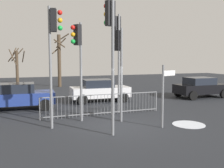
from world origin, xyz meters
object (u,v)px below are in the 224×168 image
traffic_light_mid_right (53,40)px  bare_tree_centre (17,66)px  traffic_light_rear_right (78,49)px  car_blue_near (19,96)px  direction_sign_post (164,92)px  car_black_far (201,87)px  traffic_light_mid_left (119,54)px  bare_tree_left (59,59)px  traffic_light_rear_left (111,36)px  car_white_trailing (99,90)px  traffic_light_foreground_right (118,42)px

traffic_light_mid_right → bare_tree_centre: bearing=-161.2°
traffic_light_rear_right → car_blue_near: bearing=9.3°
direction_sign_post → car_black_far: (6.87, 6.16, -0.71)m
car_blue_near → traffic_light_mid_left: bearing=-43.4°
direction_sign_post → car_blue_near: size_ratio=0.67×
traffic_light_mid_right → bare_tree_left: (2.55, 15.33, -0.81)m
traffic_light_mid_left → direction_sign_post: traffic_light_mid_left is taller
traffic_light_rear_right → traffic_light_rear_left: traffic_light_rear_left is taller
traffic_light_rear_right → car_white_trailing: traffic_light_rear_right is taller
traffic_light_mid_right → car_black_far: (11.11, 4.74, -2.83)m
traffic_light_rear_right → direction_sign_post: traffic_light_rear_right is taller
car_blue_near → bare_tree_left: 11.54m
traffic_light_mid_left → traffic_light_rear_left: 2.20m
bare_tree_centre → car_blue_near: bearing=-89.7°
traffic_light_mid_left → traffic_light_foreground_right: bearing=41.0°
traffic_light_rear_right → bare_tree_left: (1.38, 14.56, -0.48)m
traffic_light_mid_left → direction_sign_post: bearing=-80.8°
traffic_light_rear_left → car_white_trailing: size_ratio=1.31×
traffic_light_rear_right → bare_tree_left: bearing=-29.3°
traffic_light_rear_left → traffic_light_foreground_right: bearing=50.0°
traffic_light_mid_left → traffic_light_rear_left: (-1.05, -1.83, 0.60)m
car_black_far → traffic_light_rear_left: bearing=-145.9°
traffic_light_rear_right → traffic_light_mid_left: traffic_light_rear_right is taller
car_black_far → traffic_light_mid_right: bearing=-157.1°
bare_tree_left → direction_sign_post: bearing=-84.2°
direction_sign_post → car_black_far: size_ratio=0.68×
traffic_light_rear_right → direction_sign_post: bearing=-149.3°
traffic_light_rear_left → car_black_far: 11.58m
traffic_light_mid_right → car_blue_near: bearing=-150.0°
traffic_light_rear_right → car_blue_near: traffic_light_rear_right is taller
car_white_trailing → bare_tree_left: (-1.11, 9.72, 2.01)m
traffic_light_foreground_right → direction_sign_post: (0.69, -3.48, -2.26)m
traffic_light_rear_left → bare_tree_left: size_ratio=0.94×
traffic_light_foreground_right → traffic_light_mid_right: 4.11m
car_white_trailing → traffic_light_rear_left: bearing=-102.1°
traffic_light_mid_left → traffic_light_foreground_right: size_ratio=0.82×
traffic_light_foreground_right → bare_tree_left: size_ratio=0.96×
bare_tree_centre → traffic_light_rear_right: bearing=-80.2°
car_black_far → bare_tree_centre: 16.80m
traffic_light_rear_right → bare_tree_left: bare_tree_left is taller
traffic_light_mid_left → bare_tree_left: 15.08m
car_blue_near → car_black_far: size_ratio=1.02×
traffic_light_mid_left → car_white_trailing: 5.88m
traffic_light_mid_left → traffic_light_rear_left: size_ratio=0.83×
direction_sign_post → car_blue_near: bearing=115.0°
traffic_light_rear_left → car_white_trailing: traffic_light_rear_left is taller
car_blue_near → bare_tree_left: bearing=72.3°
traffic_light_rear_right → direction_sign_post: size_ratio=1.71×
car_white_trailing → bare_tree_left: size_ratio=0.72×
traffic_light_rear_left → bare_tree_left: bearing=72.7°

